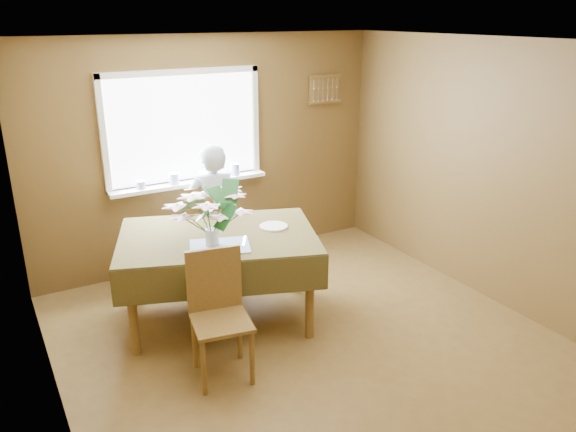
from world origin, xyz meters
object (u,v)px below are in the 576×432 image
chair_near (218,309)px  seated_woman (214,215)px  flower_bouquet (211,208)px  chair_far (208,229)px  dining_table (218,245)px

chair_near → seated_woman: size_ratio=0.68×
seated_woman → flower_bouquet: (-0.40, -0.95, 0.43)m
chair_far → chair_near: chair_far is taller
dining_table → chair_far: chair_far is taller
dining_table → seated_woman: size_ratio=1.36×
chair_far → flower_bouquet: flower_bouquet is taller
dining_table → chair_far: 0.87m
dining_table → seated_woman: seated_woman is taller
chair_far → seated_woman: bearing=136.1°
chair_near → flower_bouquet: size_ratio=1.70×
dining_table → chair_far: bearing=94.1°
flower_bouquet → seated_woman: bearing=67.0°
dining_table → chair_near: bearing=-94.0°
dining_table → seated_woman: 0.80m
chair_far → seated_woman: seated_woman is taller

